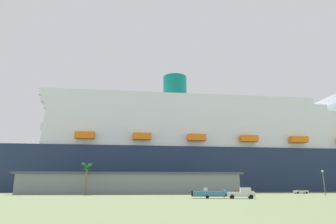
# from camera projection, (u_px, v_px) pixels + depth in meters

# --- Properties ---
(ground_plane) EXTENTS (600.00, 600.00, 0.00)m
(ground_plane) POSITION_uv_depth(u_px,v_px,m) (194.00, 193.00, 105.72)
(ground_plane) COLOR #66754C
(cruise_ship) EXTENTS (246.53, 57.30, 62.23)m
(cruise_ship) POSITION_uv_depth(u_px,v_px,m) (231.00, 153.00, 146.10)
(cruise_ship) COLOR #1E2D4C
(cruise_ship) RESTS_ON ground_plane
(terminal_building) EXTENTS (72.05, 25.47, 6.72)m
(terminal_building) POSITION_uv_depth(u_px,v_px,m) (132.00, 183.00, 98.25)
(terminal_building) COLOR slate
(terminal_building) RESTS_ON ground_plane
(pickup_truck) EXTENTS (5.81, 2.85, 2.20)m
(pickup_truck) POSITION_uv_depth(u_px,v_px,m) (242.00, 193.00, 59.51)
(pickup_truck) COLOR silver
(pickup_truck) RESTS_ON ground_plane
(small_boat_on_trailer) EXTENTS (8.96, 2.73, 2.15)m
(small_boat_on_trailer) POSITION_uv_depth(u_px,v_px,m) (212.00, 194.00, 60.13)
(small_boat_on_trailer) COLOR #595960
(small_boat_on_trailer) RESTS_ON ground_plane
(palm_tree) EXTENTS (3.77, 3.39, 9.18)m
(palm_tree) POSITION_uv_depth(u_px,v_px,m) (87.00, 169.00, 85.38)
(palm_tree) COLOR brown
(palm_tree) RESTS_ON ground_plane
(street_lamp) EXTENTS (0.56, 0.56, 6.72)m
(street_lamp) POSITION_uv_depth(u_px,v_px,m) (323.00, 178.00, 79.07)
(street_lamp) COLOR slate
(street_lamp) RESTS_ON ground_plane
(parked_car_yellow_taxi) EXTENTS (4.99, 2.64, 1.58)m
(parked_car_yellow_taxi) POSITION_uv_depth(u_px,v_px,m) (246.00, 192.00, 90.02)
(parked_car_yellow_taxi) COLOR yellow
(parked_car_yellow_taxi) RESTS_ON ground_plane
(parked_car_silver_sedan) EXTENTS (4.48, 2.16, 1.58)m
(parked_car_silver_sedan) POSITION_uv_depth(u_px,v_px,m) (301.00, 191.00, 98.79)
(parked_car_silver_sedan) COLOR silver
(parked_car_silver_sedan) RESTS_ON ground_plane
(parked_car_green_wagon) EXTENTS (4.70, 2.17, 1.58)m
(parked_car_green_wagon) POSITION_uv_depth(u_px,v_px,m) (171.00, 191.00, 96.04)
(parked_car_green_wagon) COLOR #2D723F
(parked_car_green_wagon) RESTS_ON ground_plane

